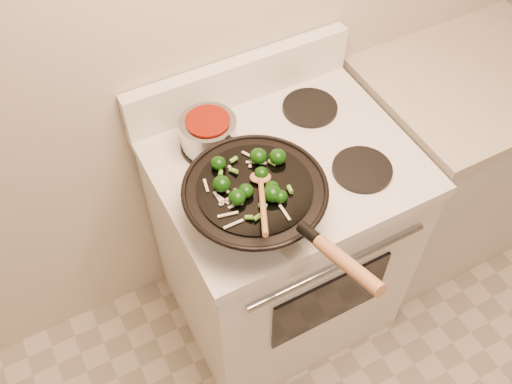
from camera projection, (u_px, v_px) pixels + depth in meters
stove at (279, 240)px, 2.08m from camera, size 0.78×0.67×1.08m
counter_unit at (448, 160)px, 2.34m from camera, size 0.77×0.62×0.91m
wok at (256, 201)px, 1.53m from camera, size 0.39×0.65×0.24m
stirfry at (253, 179)px, 1.49m from camera, size 0.25×0.26×0.04m
wooden_spoon at (262, 192)px, 1.44m from camera, size 0.14×0.25×0.09m
saucepan at (209, 133)px, 1.71m from camera, size 0.17×0.27×0.10m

